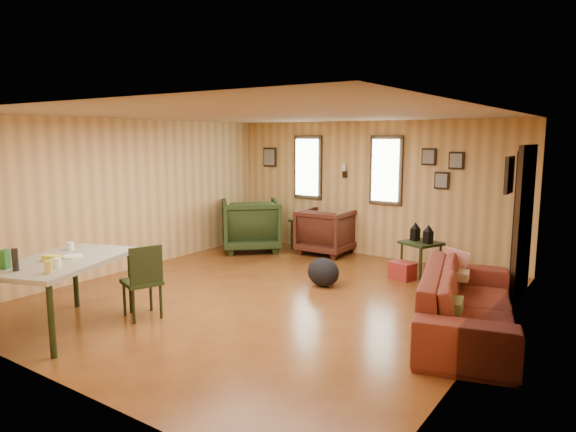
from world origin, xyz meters
The scene contains 11 objects.
room centered at (0.17, 0.27, 1.21)m, with size 5.54×6.04×2.44m.
sofa centered at (2.51, 0.19, 0.47)m, with size 2.41×0.70×0.94m, color maroon.
recliner_brown centered at (-0.69, 2.66, 0.46)m, with size 0.89×0.83×0.92m, color #441E14.
recliner_green centered at (-2.02, 2.10, 0.53)m, with size 1.04×0.97×1.07m, color #233317.
end_table centered at (-1.18, 2.78, 0.39)m, with size 0.62×0.58×0.70m.
side_table centered at (1.26, 2.19, 0.56)m, with size 0.67×0.67×0.82m.
cooler centered at (1.10, 1.84, 0.13)m, with size 0.42×0.35×0.26m.
backpack centered at (0.31, 0.83, 0.21)m, with size 0.57×0.50×0.41m.
sofa_pillows centered at (2.28, 0.23, 0.50)m, with size 0.73×1.76×0.36m.
dining_table centered at (-1.20, -2.23, 0.73)m, with size 1.39×1.79×1.03m.
dining_chair centered at (-0.74, -1.50, 0.50)m, with size 0.52×0.52×0.89m.
Camera 1 is at (3.93, -5.33, 2.13)m, focal length 32.00 mm.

